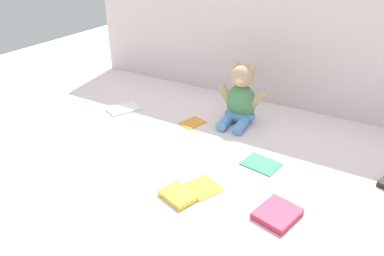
# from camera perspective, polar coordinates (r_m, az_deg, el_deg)

# --- Properties ---
(ground_plane) EXTENTS (3.20, 3.20, 0.00)m
(ground_plane) POSITION_cam_1_polar(r_m,az_deg,el_deg) (1.36, 1.57, -1.84)
(ground_plane) COLOR silver
(backdrop_drape) EXTENTS (1.67, 0.03, 0.61)m
(backdrop_drape) POSITION_cam_1_polar(r_m,az_deg,el_deg) (1.64, 9.90, 14.52)
(backdrop_drape) COLOR silver
(backdrop_drape) RESTS_ON ground_plane
(teddy_bear) EXTENTS (0.20, 0.18, 0.24)m
(teddy_bear) POSITION_cam_1_polar(r_m,az_deg,el_deg) (1.47, 7.50, 4.22)
(teddy_bear) COLOR #4C8C59
(teddy_bear) RESTS_ON ground_plane
(book_case_0) EXTENTS (0.09, 0.11, 0.01)m
(book_case_0) POSITION_cam_1_polar(r_m,az_deg,el_deg) (1.48, 0.04, 0.86)
(book_case_0) COLOR orange
(book_case_0) RESTS_ON ground_plane
(book_case_1) EXTENTS (0.13, 0.13, 0.01)m
(book_case_1) POSITION_cam_1_polar(r_m,az_deg,el_deg) (1.12, 1.67, -9.08)
(book_case_1) COLOR yellow
(book_case_1) RESTS_ON ground_plane
(book_case_2) EXTENTS (0.14, 0.16, 0.01)m
(book_case_2) POSITION_cam_1_polar(r_m,az_deg,el_deg) (1.62, -10.64, 2.94)
(book_case_2) COLOR white
(book_case_2) RESTS_ON ground_plane
(book_case_3) EXTENTS (0.12, 0.10, 0.02)m
(book_case_3) POSITION_cam_1_polar(r_m,az_deg,el_deg) (1.08, -2.16, -10.36)
(book_case_3) COLOR yellow
(book_case_3) RESTS_ON ground_plane
(book_case_4) EXTENTS (0.13, 0.11, 0.01)m
(book_case_4) POSITION_cam_1_polar(r_m,az_deg,el_deg) (1.24, 10.64, -5.38)
(book_case_4) COLOR #268C4F
(book_case_4) RESTS_ON ground_plane
(book_case_6) EXTENTS (0.12, 0.13, 0.02)m
(book_case_6) POSITION_cam_1_polar(r_m,az_deg,el_deg) (1.04, 13.06, -12.78)
(book_case_6) COLOR #BD2A46
(book_case_6) RESTS_ON ground_plane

